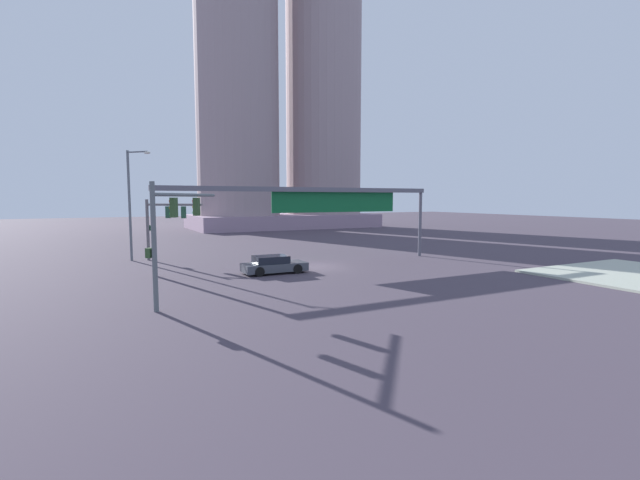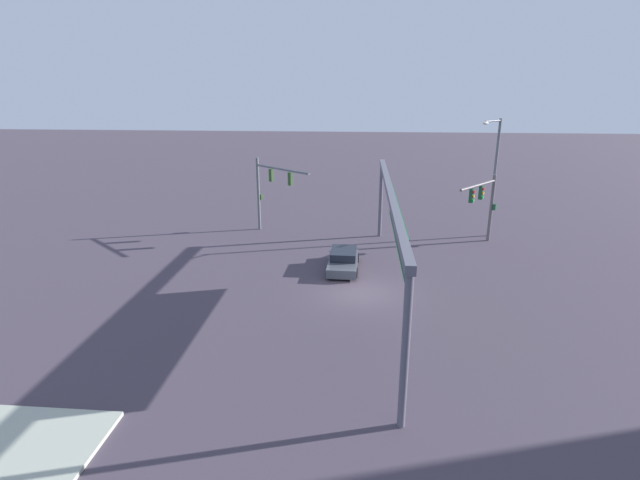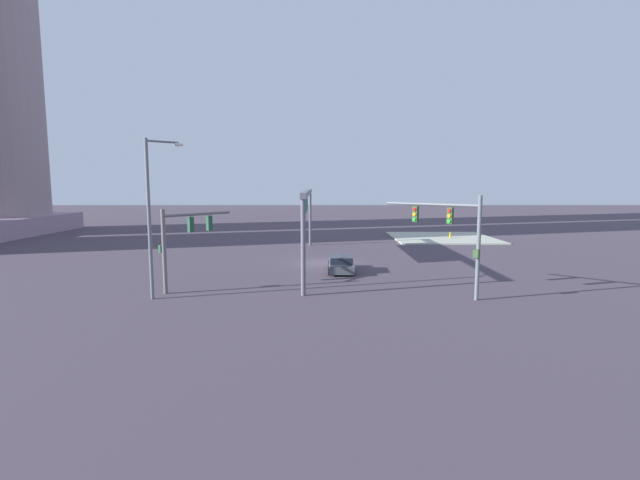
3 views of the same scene
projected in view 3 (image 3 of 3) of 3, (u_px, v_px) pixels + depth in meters
The scene contains 8 objects.
ground_plane at pixel (325, 263), 37.87m from camera, with size 206.09×206.09×0.00m, color #443A46.
sidewalk_corner at pixel (442, 238), 55.04m from camera, with size 11.86×11.66×0.15m, color #A7AE9C.
traffic_signal_near_corner at pixel (182, 235), 27.92m from camera, with size 3.94×3.57×5.01m.
traffic_signal_opposite_side at pixel (454, 228), 26.28m from camera, with size 4.23×4.66×5.82m.
streetlamp_curved_arm at pixel (153, 208), 25.62m from camera, with size 1.75×1.79×8.92m.
overhead_sign_gantry at pixel (307, 201), 38.08m from camera, with size 22.53×0.43×5.93m.
sedan_car_approaching at pixel (341, 264), 34.09m from camera, with size 4.36×1.99×1.21m.
fire_hydrant_on_curb at pixel (450, 235), 53.89m from camera, with size 0.33×0.22×0.71m.
Camera 3 is at (-37.36, 0.51, 6.45)m, focal length 26.02 mm.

